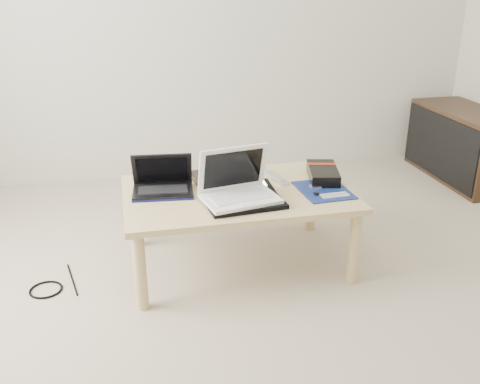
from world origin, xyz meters
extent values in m
plane|color=#B5A592|center=(0.00, 0.00, 0.00)|extent=(4.00, 4.00, 0.00)
cube|color=tan|center=(-0.08, 0.59, 0.39)|extent=(1.10, 0.70, 0.03)
cylinder|color=tan|center=(-0.58, 0.29, 0.18)|extent=(0.06, 0.06, 0.37)
cylinder|color=tan|center=(0.42, 0.29, 0.18)|extent=(0.06, 0.06, 0.37)
cylinder|color=tan|center=(-0.58, 0.89, 0.18)|extent=(0.06, 0.06, 0.37)
cylinder|color=tan|center=(0.42, 0.89, 0.18)|extent=(0.06, 0.06, 0.37)
cube|color=#382216|center=(1.78, 1.45, 0.25)|extent=(0.40, 0.90, 0.50)
cube|color=black|center=(1.58, 1.45, 0.25)|extent=(0.02, 0.86, 0.44)
cube|color=black|center=(-0.13, 0.75, 0.41)|extent=(0.31, 0.27, 0.03)
cube|color=black|center=(-0.44, 0.64, 0.41)|extent=(0.31, 0.23, 0.02)
cube|color=black|center=(-0.44, 0.64, 0.42)|extent=(0.25, 0.13, 0.00)
cube|color=black|center=(-0.45, 0.57, 0.42)|extent=(0.07, 0.03, 0.00)
cube|color=black|center=(-0.43, 0.70, 0.50)|extent=(0.30, 0.12, 0.18)
cube|color=black|center=(-0.44, 0.69, 0.50)|extent=(0.25, 0.10, 0.14)
cube|color=#0C1244|center=(-0.45, 0.55, 0.40)|extent=(0.29, 0.04, 0.01)
cube|color=black|center=(-0.03, 0.60, 0.41)|extent=(0.26, 0.20, 0.01)
cube|color=white|center=(-0.03, 0.60, 0.41)|extent=(0.21, 0.16, 0.00)
cube|color=silver|center=(0.14, 0.70, 0.41)|extent=(0.09, 0.21, 0.02)
cube|color=gray|center=(0.14, 0.70, 0.42)|extent=(0.07, 0.17, 0.00)
cube|color=black|center=(-0.09, 0.44, 0.41)|extent=(0.37, 0.28, 0.02)
cube|color=white|center=(-0.10, 0.43, 0.43)|extent=(0.37, 0.29, 0.02)
cube|color=silver|center=(-0.10, 0.43, 0.44)|extent=(0.29, 0.18, 0.00)
cube|color=white|center=(-0.09, 0.34, 0.44)|extent=(0.08, 0.05, 0.00)
cube|color=white|center=(-0.12, 0.52, 0.55)|extent=(0.34, 0.12, 0.22)
cube|color=black|center=(-0.12, 0.51, 0.55)|extent=(0.29, 0.10, 0.18)
cube|color=navy|center=(0.33, 0.50, 0.40)|extent=(0.24, 0.30, 0.01)
cube|color=silver|center=(0.30, 0.54, 0.41)|extent=(0.05, 0.05, 0.01)
cube|color=gold|center=(0.39, 0.59, 0.41)|extent=(0.10, 0.01, 0.01)
cube|color=gold|center=(0.39, 0.57, 0.41)|extent=(0.10, 0.01, 0.01)
cube|color=silver|center=(0.35, 0.43, 0.41)|extent=(0.14, 0.02, 0.01)
cube|color=silver|center=(0.35, 0.41, 0.41)|extent=(0.14, 0.02, 0.01)
cube|color=silver|center=(0.35, 0.40, 0.41)|extent=(0.14, 0.02, 0.01)
cube|color=black|center=(0.27, 0.45, 0.41)|extent=(0.03, 0.03, 0.01)
cube|color=black|center=(0.38, 0.65, 0.43)|extent=(0.21, 0.31, 0.06)
cube|color=maroon|center=(0.40, 0.71, 0.46)|extent=(0.15, 0.07, 0.00)
torus|color=black|center=(-0.17, 0.55, 0.41)|extent=(0.11, 0.11, 0.01)
torus|color=black|center=(-1.02, 0.53, 0.01)|extent=(0.18, 0.18, 0.01)
cylinder|color=black|center=(-0.91, 0.60, 0.00)|extent=(0.07, 0.31, 0.01)
camera|label=1|loc=(-0.61, -1.77, 1.38)|focal=40.00mm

